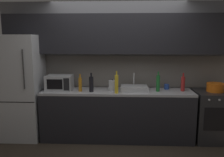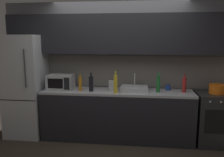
{
  "view_description": "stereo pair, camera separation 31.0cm",
  "coord_description": "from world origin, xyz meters",
  "px_view_note": "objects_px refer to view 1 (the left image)",
  "views": [
    {
      "loc": [
        0.1,
        -3.23,
        1.82
      ],
      "look_at": [
        -0.09,
        0.9,
        1.12
      ],
      "focal_mm": 37.81,
      "sensor_mm": 36.0,
      "label": 1
    },
    {
      "loc": [
        0.41,
        -3.21,
        1.82
      ],
      "look_at": [
        -0.09,
        0.9,
        1.12
      ],
      "focal_mm": 37.81,
      "sensor_mm": 36.0,
      "label": 2
    }
  ],
  "objects_px": {
    "refrigerator": "(23,87)",
    "kettle": "(112,86)",
    "oven_range": "(211,116)",
    "mug_blue": "(167,87)",
    "microwave": "(60,83)",
    "wine_bottle_green": "(158,83)",
    "wine_bottle_yellow": "(116,84)",
    "cooking_pot": "(215,87)",
    "wine_bottle_red": "(183,84)",
    "wine_bottle_amber": "(80,84)",
    "wine_bottle_dark": "(91,84)"
  },
  "relations": [
    {
      "from": "kettle",
      "to": "wine_bottle_red",
      "type": "xyz_separation_m",
      "value": [
        1.25,
        0.05,
        0.04
      ]
    },
    {
      "from": "wine_bottle_yellow",
      "to": "mug_blue",
      "type": "relative_size",
      "value": 4.06
    },
    {
      "from": "microwave",
      "to": "wine_bottle_amber",
      "type": "height_order",
      "value": "wine_bottle_amber"
    },
    {
      "from": "wine_bottle_red",
      "to": "refrigerator",
      "type": "bearing_deg",
      "value": -179.5
    },
    {
      "from": "microwave",
      "to": "kettle",
      "type": "height_order",
      "value": "microwave"
    },
    {
      "from": "kettle",
      "to": "microwave",
      "type": "bearing_deg",
      "value": 177.72
    },
    {
      "from": "mug_blue",
      "to": "wine_bottle_dark",
      "type": "bearing_deg",
      "value": -168.76
    },
    {
      "from": "refrigerator",
      "to": "kettle",
      "type": "height_order",
      "value": "refrigerator"
    },
    {
      "from": "refrigerator",
      "to": "wine_bottle_green",
      "type": "bearing_deg",
      "value": -0.7
    },
    {
      "from": "refrigerator",
      "to": "wine_bottle_amber",
      "type": "bearing_deg",
      "value": -5.01
    },
    {
      "from": "microwave",
      "to": "wine_bottle_dark",
      "type": "height_order",
      "value": "wine_bottle_dark"
    },
    {
      "from": "oven_range",
      "to": "kettle",
      "type": "height_order",
      "value": "kettle"
    },
    {
      "from": "oven_range",
      "to": "mug_blue",
      "type": "xyz_separation_m",
      "value": [
        -0.78,
        0.16,
        0.5
      ]
    },
    {
      "from": "wine_bottle_green",
      "to": "mug_blue",
      "type": "distance_m",
      "value": 0.29
    },
    {
      "from": "kettle",
      "to": "wine_bottle_red",
      "type": "distance_m",
      "value": 1.25
    },
    {
      "from": "oven_range",
      "to": "refrigerator",
      "type": "bearing_deg",
      "value": 179.98
    },
    {
      "from": "microwave",
      "to": "wine_bottle_yellow",
      "type": "height_order",
      "value": "wine_bottle_yellow"
    },
    {
      "from": "refrigerator",
      "to": "wine_bottle_dark",
      "type": "height_order",
      "value": "refrigerator"
    },
    {
      "from": "oven_range",
      "to": "microwave",
      "type": "bearing_deg",
      "value": 179.59
    },
    {
      "from": "oven_range",
      "to": "cooking_pot",
      "type": "distance_m",
      "value": 0.53
    },
    {
      "from": "wine_bottle_dark",
      "to": "wine_bottle_green",
      "type": "xyz_separation_m",
      "value": [
        1.17,
        0.08,
        0.01
      ]
    },
    {
      "from": "wine_bottle_dark",
      "to": "wine_bottle_red",
      "type": "bearing_deg",
      "value": 4.67
    },
    {
      "from": "microwave",
      "to": "wine_bottle_dark",
      "type": "relative_size",
      "value": 1.37
    },
    {
      "from": "refrigerator",
      "to": "microwave",
      "type": "distance_m",
      "value": 0.69
    },
    {
      "from": "oven_range",
      "to": "wine_bottle_amber",
      "type": "relative_size",
      "value": 2.89
    },
    {
      "from": "wine_bottle_green",
      "to": "wine_bottle_amber",
      "type": "bearing_deg",
      "value": -177.3
    },
    {
      "from": "refrigerator",
      "to": "wine_bottle_dark",
      "type": "distance_m",
      "value": 1.28
    },
    {
      "from": "microwave",
      "to": "wine_bottle_amber",
      "type": "bearing_deg",
      "value": -15.87
    },
    {
      "from": "refrigerator",
      "to": "mug_blue",
      "type": "distance_m",
      "value": 2.64
    },
    {
      "from": "wine_bottle_green",
      "to": "mug_blue",
      "type": "relative_size",
      "value": 3.77
    },
    {
      "from": "wine_bottle_dark",
      "to": "mug_blue",
      "type": "xyz_separation_m",
      "value": [
        1.36,
        0.27,
        -0.09
      ]
    },
    {
      "from": "wine_bottle_amber",
      "to": "mug_blue",
      "type": "relative_size",
      "value": 3.31
    },
    {
      "from": "microwave",
      "to": "wine_bottle_green",
      "type": "distance_m",
      "value": 1.77
    },
    {
      "from": "microwave",
      "to": "kettle",
      "type": "bearing_deg",
      "value": -2.28
    },
    {
      "from": "oven_range",
      "to": "wine_bottle_dark",
      "type": "height_order",
      "value": "wine_bottle_dark"
    },
    {
      "from": "wine_bottle_green",
      "to": "cooking_pot",
      "type": "xyz_separation_m",
      "value": [
        1.0,
        0.03,
        -0.07
      ]
    },
    {
      "from": "wine_bottle_amber",
      "to": "wine_bottle_green",
      "type": "height_order",
      "value": "wine_bottle_green"
    },
    {
      "from": "cooking_pot",
      "to": "refrigerator",
      "type": "bearing_deg",
      "value": -180.0
    },
    {
      "from": "oven_range",
      "to": "wine_bottle_yellow",
      "type": "distance_m",
      "value": 1.81
    },
    {
      "from": "wine_bottle_red",
      "to": "wine_bottle_amber",
      "type": "relative_size",
      "value": 1.03
    },
    {
      "from": "refrigerator",
      "to": "wine_bottle_yellow",
      "type": "bearing_deg",
      "value": -6.95
    },
    {
      "from": "cooking_pot",
      "to": "oven_range",
      "type": "bearing_deg",
      "value": -177.91
    },
    {
      "from": "mug_blue",
      "to": "microwave",
      "type": "bearing_deg",
      "value": -175.77
    },
    {
      "from": "wine_bottle_dark",
      "to": "wine_bottle_amber",
      "type": "height_order",
      "value": "wine_bottle_dark"
    },
    {
      "from": "kettle",
      "to": "wine_bottle_dark",
      "type": "height_order",
      "value": "wine_bottle_dark"
    },
    {
      "from": "wine_bottle_red",
      "to": "wine_bottle_amber",
      "type": "distance_m",
      "value": 1.82
    },
    {
      "from": "oven_range",
      "to": "cooking_pot",
      "type": "bearing_deg",
      "value": 2.09
    },
    {
      "from": "wine_bottle_yellow",
      "to": "wine_bottle_green",
      "type": "distance_m",
      "value": 0.75
    },
    {
      "from": "kettle",
      "to": "wine_bottle_dark",
      "type": "bearing_deg",
      "value": -166.58
    },
    {
      "from": "kettle",
      "to": "mug_blue",
      "type": "bearing_deg",
      "value": 10.42
    }
  ]
}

